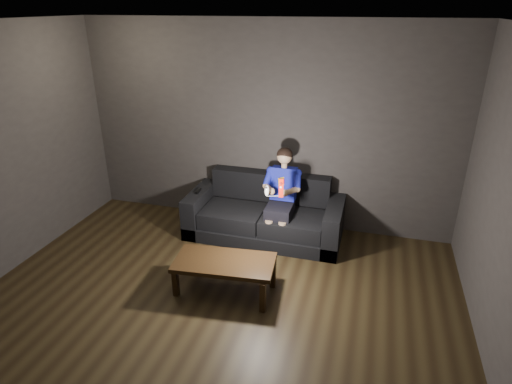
% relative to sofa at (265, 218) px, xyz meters
% --- Properties ---
extents(floor, '(5.00, 5.00, 0.00)m').
position_rel_sofa_xyz_m(floor, '(-0.12, -2.08, -0.25)').
color(floor, black).
rests_on(floor, ground).
extents(back_wall, '(5.00, 0.04, 2.70)m').
position_rel_sofa_xyz_m(back_wall, '(-0.12, 0.42, 1.10)').
color(back_wall, '#36302F').
rests_on(back_wall, ground).
extents(ceiling, '(5.00, 5.00, 0.02)m').
position_rel_sofa_xyz_m(ceiling, '(-0.12, -2.08, 2.45)').
color(ceiling, silver).
rests_on(ceiling, back_wall).
extents(sofa, '(2.01, 0.87, 0.77)m').
position_rel_sofa_xyz_m(sofa, '(0.00, 0.00, 0.00)').
color(sofa, black).
rests_on(sofa, floor).
extents(child, '(0.47, 0.58, 1.16)m').
position_rel_sofa_xyz_m(child, '(0.23, -0.04, 0.44)').
color(child, black).
rests_on(child, sofa).
extents(wii_remote_red, '(0.07, 0.09, 0.22)m').
position_rel_sofa_xyz_m(wii_remote_red, '(0.32, -0.49, 0.67)').
color(wii_remote_red, red).
rests_on(wii_remote_red, child).
extents(nunchuk_white, '(0.06, 0.09, 0.14)m').
position_rel_sofa_xyz_m(nunchuk_white, '(0.15, -0.49, 0.61)').
color(nunchuk_white, silver).
rests_on(nunchuk_white, child).
extents(wii_remote_black, '(0.05, 0.15, 0.03)m').
position_rel_sofa_xyz_m(wii_remote_black, '(-0.90, -0.07, 0.31)').
color(wii_remote_black, black).
rests_on(wii_remote_black, sofa).
extents(coffee_table, '(1.09, 0.62, 0.38)m').
position_rel_sofa_xyz_m(coffee_table, '(-0.09, -1.30, 0.08)').
color(coffee_table, black).
rests_on(coffee_table, floor).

